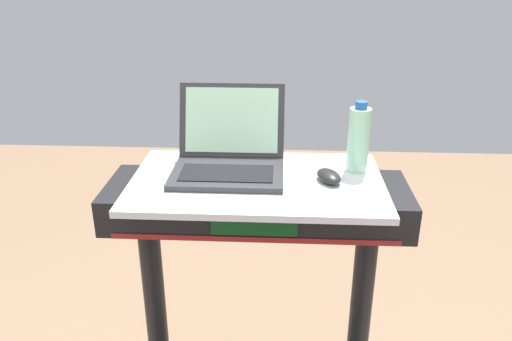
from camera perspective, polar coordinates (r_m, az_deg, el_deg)
The scene contains 4 objects.
desk_board at distance 1.50m, azimuth 0.10°, elevation -1.36°, with size 0.74×0.45×0.02m, color silver.
laptop at distance 1.55m, azimuth -3.05°, elevation 1.70°, with size 0.33×0.31×0.24m.
computer_mouse at distance 1.49m, azimuth 8.16°, elevation -0.64°, with size 0.06×0.10×0.03m, color black.
water_bottle at distance 1.56m, azimuth 11.41°, elevation 3.49°, with size 0.07×0.07×0.22m.
Camera 1 is at (0.07, -0.66, 1.77)m, focal length 35.70 mm.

